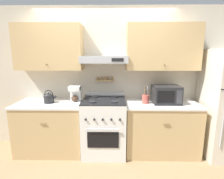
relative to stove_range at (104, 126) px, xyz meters
name	(u,v)px	position (x,y,z in m)	size (l,w,h in m)	color
ground_plane	(103,162)	(0.00, -0.32, -0.48)	(16.00, 16.00, 0.00)	#937551
wall_back	(106,68)	(0.02, 0.31, 1.00)	(5.20, 0.46, 2.55)	beige
counter_left	(51,127)	(-0.94, 0.03, -0.03)	(1.15, 0.68, 0.89)	tan
counter_right	(160,128)	(0.99, 0.03, -0.03)	(1.25, 0.68, 0.89)	tan
stove_range	(104,126)	(0.00, 0.00, 0.00)	(0.73, 0.72, 1.02)	white
tea_kettle	(49,98)	(-0.95, 0.03, 0.50)	(0.22, 0.17, 0.22)	#232326
coffee_maker	(75,94)	(-0.50, 0.05, 0.56)	(0.18, 0.21, 0.29)	white
microwave	(166,94)	(1.06, 0.04, 0.56)	(0.45, 0.37, 0.30)	#232326
utensil_crock	(146,99)	(0.71, 0.03, 0.49)	(0.12, 0.12, 0.30)	#B24C42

